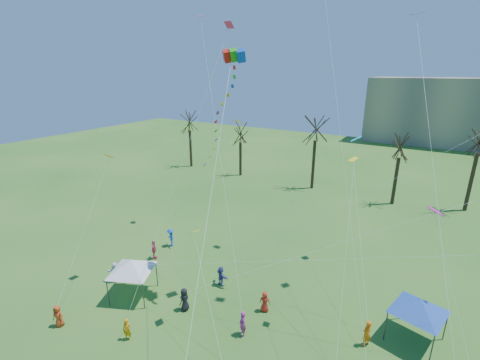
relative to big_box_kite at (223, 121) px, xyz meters
The scene contains 6 objects.
bare_tree_row 29.73m from the big_box_kite, 77.34° to the left, with size 69.26×8.20×11.46m.
big_box_kite is the anchor object (origin of this frame).
canopy_tent_white 13.03m from the big_box_kite, 151.10° to the right, with size 3.83×3.83×3.14m.
canopy_tent_blue 17.05m from the big_box_kite, 11.93° to the left, with size 4.05×4.05×3.13m.
festival_crowd 13.12m from the big_box_kite, 42.89° to the right, with size 26.63×13.17×1.85m.
small_kites_aloft 6.11m from the big_box_kite, 30.77° to the left, with size 29.17×17.03×32.50m.
Camera 1 is at (8.02, -9.78, 16.69)m, focal length 25.00 mm.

